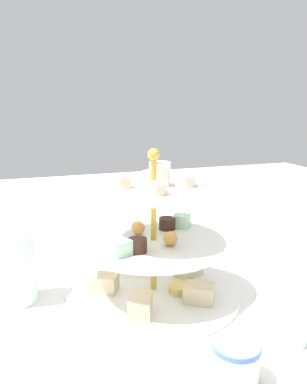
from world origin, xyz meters
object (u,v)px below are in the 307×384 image
at_px(tiered_serving_stand, 154,253).
at_px(water_glass_short_left, 287,317).
at_px(butter_knife_left, 123,240).
at_px(teacup_with_saucer, 236,363).
at_px(water_glass_tall_right, 17,265).

xyz_separation_m(tiered_serving_stand, water_glass_short_left, (0.13, -0.19, -0.04)).
bearing_deg(water_glass_short_left, butter_knife_left, 103.70).
bearing_deg(teacup_with_saucer, water_glass_tall_right, 129.34).
xyz_separation_m(water_glass_short_left, butter_knife_left, (-0.11, 0.47, -0.03)).
relative_size(water_glass_short_left, butter_knife_left, 0.39).
xyz_separation_m(teacup_with_saucer, butter_knife_left, (0.00, 0.52, -0.02)).
relative_size(tiered_serving_stand, water_glass_tall_right, 2.32).
bearing_deg(water_glass_short_left, teacup_with_saucer, -154.69).
distance_m(water_glass_tall_right, teacup_with_saucer, 0.39).
bearing_deg(teacup_with_saucer, tiered_serving_stand, 94.63).
bearing_deg(butter_knife_left, teacup_with_saucer, 94.19).
bearing_deg(water_glass_tall_right, teacup_with_saucer, -50.66).
distance_m(water_glass_tall_right, water_glass_short_left, 0.43).
bearing_deg(teacup_with_saucer, butter_knife_left, 89.90).
height_order(water_glass_tall_right, water_glass_short_left, water_glass_tall_right).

